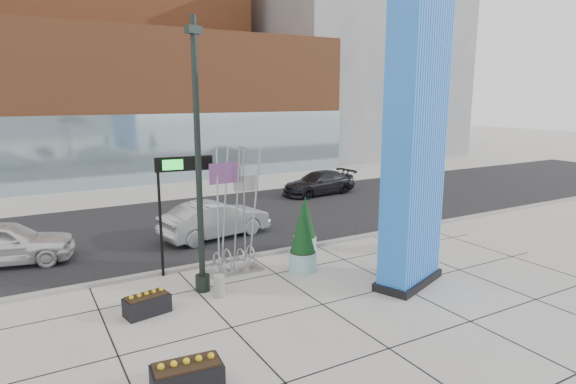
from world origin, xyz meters
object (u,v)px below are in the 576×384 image
overhead_street_sign (179,174)px  car_silver_mid (215,220)px  lamp_post (199,185)px  blue_pylon (415,153)px  public_art_sculpture (234,239)px  concrete_bollard (219,286)px  car_white_west (4,243)px

overhead_street_sign → car_silver_mid: 5.17m
lamp_post → overhead_street_sign: 1.96m
overhead_street_sign → blue_pylon: bearing=-30.0°
blue_pylon → lamp_post: (-6.27, 2.86, -0.94)m
blue_pylon → public_art_sculpture: 6.95m
lamp_post → concrete_bollard: bearing=-68.0°
concrete_bollard → car_silver_mid: bearing=69.7°
public_art_sculpture → overhead_street_sign: 3.05m
lamp_post → car_white_west: lamp_post is taller
public_art_sculpture → concrete_bollard: (-1.35, -1.88, -0.84)m
concrete_bollard → public_art_sculpture: bearing=54.2°
car_white_west → car_silver_mid: (8.18, -0.60, -0.01)m
overhead_street_sign → car_silver_mid: overhead_street_sign is taller
overhead_street_sign → car_silver_mid: bearing=60.4°
blue_pylon → public_art_sculpture: (-4.63, 4.02, -3.27)m
blue_pylon → concrete_bollard: blue_pylon is taller
blue_pylon → concrete_bollard: 7.56m
public_art_sculpture → car_silver_mid: 4.41m
blue_pylon → overhead_street_sign: bearing=122.0°
car_silver_mid → car_white_west: bearing=75.0°
blue_pylon → concrete_bollard: (-5.98, 2.14, -4.10)m
car_white_west → car_silver_mid: 8.20m
lamp_post → car_silver_mid: 6.60m
car_white_west → car_silver_mid: car_white_west is taller
overhead_street_sign → car_silver_mid: (2.62, 3.49, -2.78)m
blue_pylon → concrete_bollard: bearing=139.7°
lamp_post → car_white_west: bearing=132.8°
overhead_street_sign → car_white_west: size_ratio=0.86×
public_art_sculpture → concrete_bollard: size_ratio=6.43×
public_art_sculpture → car_white_west: 8.75m
car_white_west → concrete_bollard: bearing=-125.9°
public_art_sculpture → car_silver_mid: size_ratio=0.91×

